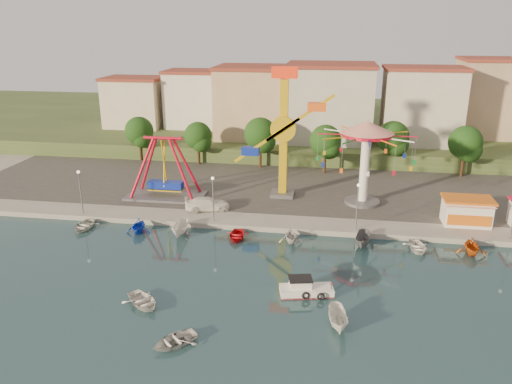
% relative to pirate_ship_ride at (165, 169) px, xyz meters
% --- Properties ---
extents(ground, '(200.00, 200.00, 0.00)m').
position_rel_pirate_ship_ride_xyz_m(ground, '(16.07, -20.15, -4.39)').
color(ground, '#143138').
rests_on(ground, ground).
extents(quay_deck, '(200.00, 100.00, 0.60)m').
position_rel_pirate_ship_ride_xyz_m(quay_deck, '(16.07, 41.85, -4.09)').
color(quay_deck, '#9E998E').
rests_on(quay_deck, ground).
extents(asphalt_pad, '(90.00, 28.00, 0.01)m').
position_rel_pirate_ship_ride_xyz_m(asphalt_pad, '(16.07, 9.85, -3.79)').
color(asphalt_pad, '#4C4944').
rests_on(asphalt_pad, quay_deck).
extents(hill_terrace, '(200.00, 60.00, 3.00)m').
position_rel_pirate_ship_ride_xyz_m(hill_terrace, '(16.07, 46.85, -2.89)').
color(hill_terrace, '#384C26').
rests_on(hill_terrace, ground).
extents(pirate_ship_ride, '(10.00, 5.00, 8.00)m').
position_rel_pirate_ship_ride_xyz_m(pirate_ship_ride, '(0.00, 0.00, 0.00)').
color(pirate_ship_ride, '#59595E').
rests_on(pirate_ship_ride, quay_deck).
extents(kamikaze_tower, '(8.35, 3.10, 16.50)m').
position_rel_pirate_ship_ride_xyz_m(kamikaze_tower, '(15.37, 2.61, 4.00)').
color(kamikaze_tower, '#59595E').
rests_on(kamikaze_tower, quay_deck).
extents(wave_swinger, '(11.60, 11.60, 10.40)m').
position_rel_pirate_ship_ride_xyz_m(wave_swinger, '(25.13, 1.46, 3.80)').
color(wave_swinger, '#59595E').
rests_on(wave_swinger, quay_deck).
extents(booth_left, '(5.40, 3.78, 3.08)m').
position_rel_pirate_ship_ride_xyz_m(booth_left, '(36.32, -3.66, -2.23)').
color(booth_left, white).
rests_on(booth_left, quay_deck).
extents(lamp_post_0, '(0.14, 0.14, 5.00)m').
position_rel_pirate_ship_ride_xyz_m(lamp_post_0, '(-7.93, -7.15, -1.29)').
color(lamp_post_0, '#59595E').
rests_on(lamp_post_0, quay_deck).
extents(lamp_post_1, '(0.14, 0.14, 5.00)m').
position_rel_pirate_ship_ride_xyz_m(lamp_post_1, '(8.07, -7.15, -1.29)').
color(lamp_post_1, '#59595E').
rests_on(lamp_post_1, quay_deck).
extents(lamp_post_2, '(0.14, 0.14, 5.00)m').
position_rel_pirate_ship_ride_xyz_m(lamp_post_2, '(24.07, -7.15, -1.29)').
color(lamp_post_2, '#59595E').
rests_on(lamp_post_2, quay_deck).
extents(tree_0, '(4.60, 4.60, 7.19)m').
position_rel_pirate_ship_ride_xyz_m(tree_0, '(-9.93, 16.83, 1.08)').
color(tree_0, '#382314').
rests_on(tree_0, quay_deck).
extents(tree_1, '(4.35, 4.35, 6.80)m').
position_rel_pirate_ship_ride_xyz_m(tree_1, '(0.07, 16.09, 0.81)').
color(tree_1, '#382314').
rests_on(tree_1, quay_deck).
extents(tree_2, '(5.02, 5.02, 7.85)m').
position_rel_pirate_ship_ride_xyz_m(tree_2, '(10.07, 15.66, 1.52)').
color(tree_2, '#382314').
rests_on(tree_2, quay_deck).
extents(tree_3, '(4.68, 4.68, 7.32)m').
position_rel_pirate_ship_ride_xyz_m(tree_3, '(20.07, 14.22, 1.16)').
color(tree_3, '#382314').
rests_on(tree_3, quay_deck).
extents(tree_4, '(4.86, 4.86, 7.60)m').
position_rel_pirate_ship_ride_xyz_m(tree_4, '(30.07, 17.21, 1.35)').
color(tree_4, '#382314').
rests_on(tree_4, quay_deck).
extents(tree_5, '(4.83, 4.83, 7.54)m').
position_rel_pirate_ship_ride_xyz_m(tree_5, '(40.07, 15.39, 1.31)').
color(tree_5, '#382314').
rests_on(tree_5, quay_deck).
extents(building_0, '(9.26, 9.53, 11.87)m').
position_rel_pirate_ship_ride_xyz_m(building_0, '(-17.30, 25.92, 4.54)').
color(building_0, beige).
rests_on(building_0, hill_terrace).
extents(building_1, '(12.33, 9.01, 8.63)m').
position_rel_pirate_ship_ride_xyz_m(building_1, '(-5.26, 31.24, 2.92)').
color(building_1, silver).
rests_on(building_1, hill_terrace).
extents(building_2, '(11.95, 9.28, 11.23)m').
position_rel_pirate_ship_ride_xyz_m(building_2, '(7.88, 31.81, 4.22)').
color(building_2, tan).
rests_on(building_2, hill_terrace).
extents(building_3, '(12.59, 10.50, 9.20)m').
position_rel_pirate_ship_ride_xyz_m(building_3, '(21.67, 28.66, 3.20)').
color(building_3, beige).
rests_on(building_3, hill_terrace).
extents(building_4, '(10.75, 9.23, 9.24)m').
position_rel_pirate_ship_ride_xyz_m(building_4, '(35.14, 32.06, 3.22)').
color(building_4, beige).
rests_on(building_4, hill_terrace).
extents(building_5, '(12.77, 10.96, 11.21)m').
position_rel_pirate_ship_ride_xyz_m(building_5, '(48.44, 30.19, 4.21)').
color(building_5, tan).
rests_on(building_5, hill_terrace).
extents(cabin_motorboat, '(4.80, 2.63, 1.60)m').
position_rel_pirate_ship_ride_xyz_m(cabin_motorboat, '(19.37, -20.83, -3.97)').
color(cabin_motorboat, white).
rests_on(cabin_motorboat, ground).
extents(rowboat_a, '(4.57, 4.47, 0.77)m').
position_rel_pirate_ship_ride_xyz_m(rowboat_a, '(6.25, -24.68, -4.01)').
color(rowboat_a, white).
rests_on(rowboat_a, ground).
extents(rowboat_b, '(4.17, 4.20, 0.72)m').
position_rel_pirate_ship_ride_xyz_m(rowboat_b, '(10.46, -29.38, -4.04)').
color(rowboat_b, silver).
rests_on(rowboat_b, ground).
extents(skiff, '(1.82, 3.79, 1.41)m').
position_rel_pirate_ship_ride_xyz_m(skiff, '(22.18, -25.38, -3.69)').
color(skiff, silver).
rests_on(skiff, ground).
extents(van, '(5.75, 3.62, 1.55)m').
position_rel_pirate_ship_ride_xyz_m(van, '(6.51, -3.88, -3.02)').
color(van, white).
rests_on(van, quay_deck).
extents(moored_boat_0, '(2.68, 3.73, 0.77)m').
position_rel_pirate_ship_ride_xyz_m(moored_boat_0, '(-6.26, -10.35, -4.01)').
color(moored_boat_0, silver).
rests_on(moored_boat_0, ground).
extents(moored_boat_1, '(2.85, 3.25, 1.64)m').
position_rel_pirate_ship_ride_xyz_m(moored_boat_1, '(0.25, -10.35, -3.57)').
color(moored_boat_1, '#163AC6').
rests_on(moored_boat_1, ground).
extents(moored_boat_2, '(1.46, 3.88, 1.50)m').
position_rel_pirate_ship_ride_xyz_m(moored_boat_2, '(5.12, -10.35, -3.64)').
color(moored_boat_2, silver).
rests_on(moored_boat_2, ground).
extents(moored_boat_3, '(2.72, 3.64, 0.72)m').
position_rel_pirate_ship_ride_xyz_m(moored_boat_3, '(11.34, -10.35, -4.03)').
color(moored_boat_3, red).
rests_on(moored_boat_3, ground).
extents(moored_boat_4, '(3.03, 3.35, 1.54)m').
position_rel_pirate_ship_ride_xyz_m(moored_boat_4, '(17.20, -10.35, -3.62)').
color(moored_boat_4, silver).
rests_on(moored_boat_4, ground).
extents(moored_boat_5, '(2.02, 4.06, 1.50)m').
position_rel_pirate_ship_ride_xyz_m(moored_boat_5, '(24.72, -10.35, -3.64)').
color(moored_boat_5, '#5A595E').
rests_on(moored_boat_5, ground).
extents(moored_boat_6, '(2.85, 3.76, 0.73)m').
position_rel_pirate_ship_ride_xyz_m(moored_boat_6, '(30.22, -10.35, -4.03)').
color(moored_boat_6, white).
rests_on(moored_boat_6, ground).
extents(moored_boat_7, '(3.05, 3.48, 1.76)m').
position_rel_pirate_ship_ride_xyz_m(moored_boat_7, '(35.44, -10.35, -3.52)').
color(moored_boat_7, '#CB5512').
rests_on(moored_boat_7, ground).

